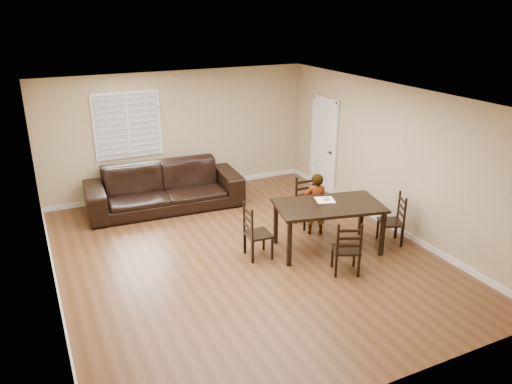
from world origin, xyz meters
TOP-DOWN VIEW (x-y plane):
  - ground at (0.00, 0.00)m, footprint 7.00×7.00m
  - room at (0.04, 0.18)m, footprint 6.04×7.04m
  - dining_table at (1.40, -0.40)m, footprint 1.97×1.38m
  - chair_near at (1.63, 0.70)m, footprint 0.44×0.41m
  - chair_far at (1.18, -1.30)m, footprint 0.53×0.52m
  - chair_left at (0.09, -0.12)m, footprint 0.43×0.46m
  - chair_right at (2.65, -0.72)m, footprint 0.52×0.54m
  - child at (1.55, 0.23)m, footprint 0.50×0.40m
  - napkin at (1.45, -0.20)m, footprint 0.39×0.39m
  - donut at (1.47, -0.21)m, footprint 0.11×0.11m
  - sofa at (-0.62, 2.64)m, footprint 3.21×1.42m

SIDE VIEW (x-z plane):
  - ground at x=0.00m, z-range 0.00..0.00m
  - chair_far at x=1.18m, z-range -0.04..0.87m
  - chair_right at x=2.65m, z-range -0.04..0.88m
  - chair_near at x=1.63m, z-range -0.04..0.91m
  - chair_left at x=0.09m, z-range -0.04..0.91m
  - sofa at x=-0.62m, z-range 0.00..0.92m
  - child at x=1.55m, z-range 0.00..1.18m
  - dining_table at x=1.40m, z-range 0.33..1.17m
  - napkin at x=1.45m, z-range 0.84..0.84m
  - donut at x=1.47m, z-range 0.85..0.89m
  - room at x=0.04m, z-range 0.45..3.17m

